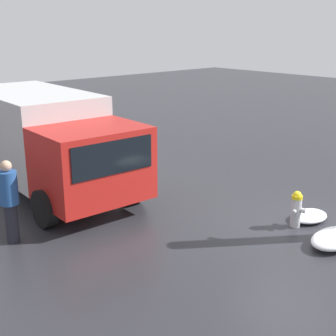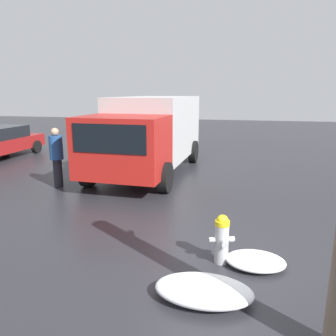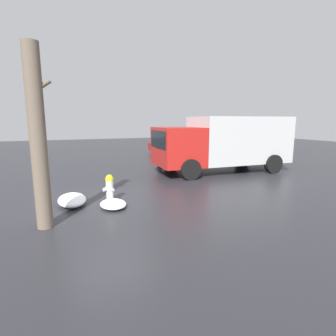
# 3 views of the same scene
# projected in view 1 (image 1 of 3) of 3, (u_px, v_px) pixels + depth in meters

# --- Properties ---
(ground_plane) EXTENTS (60.00, 60.00, 0.00)m
(ground_plane) POSITION_uv_depth(u_px,v_px,m) (295.00, 226.00, 10.89)
(ground_plane) COLOR #28282D
(fire_hydrant) EXTENTS (0.35, 0.44, 0.87)m
(fire_hydrant) POSITION_uv_depth(u_px,v_px,m) (296.00, 208.00, 10.76)
(fire_hydrant) COLOR #B7B7BC
(fire_hydrant) RESTS_ON ground_plane
(delivery_truck) EXTENTS (6.75, 3.02, 2.70)m
(delivery_truck) POSITION_uv_depth(u_px,v_px,m) (45.00, 138.00, 12.97)
(delivery_truck) COLOR red
(delivery_truck) RESTS_ON ground_plane
(pedestrian) EXTENTS (0.40, 0.40, 1.83)m
(pedestrian) POSITION_uv_depth(u_px,v_px,m) (9.00, 198.00, 9.85)
(pedestrian) COLOR #23232D
(pedestrian) RESTS_ON ground_plane
(snow_pile_by_hydrant) EXTENTS (0.82, 1.40, 0.29)m
(snow_pile_by_hydrant) POSITION_uv_depth(u_px,v_px,m) (335.00, 238.00, 9.95)
(snow_pile_by_hydrant) COLOR white
(snow_pile_by_hydrant) RESTS_ON ground_plane
(snow_pile_curbside) EXTENTS (0.74, 1.00, 0.20)m
(snow_pile_curbside) POSITION_uv_depth(u_px,v_px,m) (309.00, 216.00, 11.22)
(snow_pile_curbside) COLOR white
(snow_pile_curbside) RESTS_ON ground_plane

